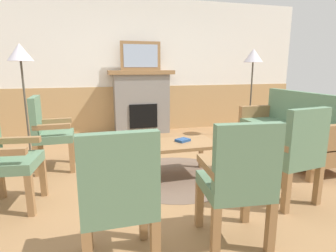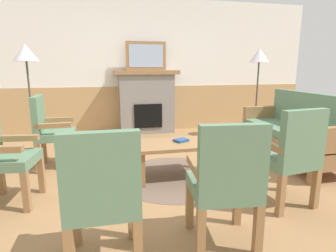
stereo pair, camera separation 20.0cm
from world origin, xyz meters
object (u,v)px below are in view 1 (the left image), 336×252
couch (290,132)px  fireplace (142,102)px  armchair_by_window_left (2,154)px  floor_lamp_by_couch (253,61)px  book_on_table (183,140)px  armchair_front_center (294,151)px  armchair_corner_left (119,194)px  armchair_near_fireplace (48,130)px  armchair_front_left (238,178)px  floor_lamp_by_chairs (21,60)px  framed_picture (141,56)px  coffee_table (176,147)px

couch → fireplace: bearing=129.6°
armchair_by_window_left → floor_lamp_by_couch: floor_lamp_by_couch is taller
book_on_table → armchair_front_center: bearing=-50.7°
fireplace → armchair_corner_left: size_ratio=1.33×
armchair_near_fireplace → armchair_front_left: same height
armchair_front_center → floor_lamp_by_couch: floor_lamp_by_couch is taller
armchair_front_center → floor_lamp_by_chairs: floor_lamp_by_chairs is taller
armchair_front_center → fireplace: bearing=104.5°
framed_picture → coffee_table: bearing=-90.6°
armchair_corner_left → floor_lamp_by_couch: 4.26m
armchair_by_window_left → armchair_front_center: (2.73, -0.67, 0.00)m
fireplace → book_on_table: 2.44m
armchair_front_left → floor_lamp_by_chairs: size_ratio=0.58×
framed_picture → armchair_corner_left: bearing=-102.6°
fireplace → armchair_front_left: size_ratio=1.33×
coffee_table → armchair_front_center: bearing=-46.4°
fireplace → armchair_by_window_left: fireplace is taller
armchair_corner_left → floor_lamp_by_chairs: size_ratio=0.58×
framed_picture → armchair_near_fireplace: size_ratio=0.82×
armchair_by_window_left → armchair_corner_left: size_ratio=1.00×
book_on_table → armchair_corner_left: (-0.94, -1.48, 0.08)m
fireplace → armchair_front_left: fireplace is taller
couch → armchair_by_window_left: 3.72m
couch → armchair_corner_left: (-2.70, -1.69, 0.14)m
armchair_front_center → floor_lamp_by_couch: 2.92m
fireplace → book_on_table: fireplace is taller
armchair_front_left → floor_lamp_by_chairs: floor_lamp_by_chairs is taller
armchair_by_window_left → armchair_front_left: bearing=-31.2°
armchair_by_window_left → armchair_front_center: 2.81m
armchair_near_fireplace → floor_lamp_by_couch: floor_lamp_by_couch is taller
framed_picture → book_on_table: (0.07, -2.43, -1.10)m
couch → armchair_front_center: same height
armchair_by_window_left → armchair_corner_left: bearing=-49.8°
framed_picture → armchair_near_fireplace: bearing=-131.6°
armchair_front_left → framed_picture: bearing=90.2°
armchair_front_left → couch: bearing=42.5°
armchair_near_fireplace → armchair_corner_left: size_ratio=1.00×
coffee_table → armchair_front_center: armchair_front_center is taller
framed_picture → armchair_near_fireplace: (-1.57, -1.77, -1.02)m
coffee_table → book_on_table: book_on_table is taller
framed_picture → couch: (1.83, -2.21, -1.16)m
armchair_by_window_left → armchair_near_fireplace: bearing=74.5°
fireplace → floor_lamp_by_couch: (1.98, -0.87, 0.80)m
floor_lamp_by_couch → fireplace: bearing=156.3°
book_on_table → framed_picture: bearing=91.6°
armchair_front_left → armchair_by_window_left: bearing=148.8°
armchair_by_window_left → armchair_corner_left: same height
fireplace → coffee_table: (-0.03, -2.47, -0.27)m
couch → book_on_table: 1.78m
book_on_table → armchair_near_fireplace: armchair_near_fireplace is taller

